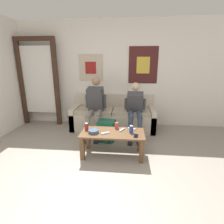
{
  "coord_description": "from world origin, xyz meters",
  "views": [
    {
      "loc": [
        0.51,
        -1.73,
        1.59
      ],
      "look_at": [
        0.2,
        1.47,
        0.65
      ],
      "focal_mm": 28.0,
      "sensor_mm": 36.0,
      "label": 1
    }
  ],
  "objects_px": {
    "pillar_candle": "(117,125)",
    "drink_can_red": "(87,126)",
    "ceramic_bowl": "(94,131)",
    "game_controller_near_left": "(132,129)",
    "couch": "(113,117)",
    "cell_phone": "(136,136)",
    "person_seated_adult": "(95,104)",
    "coffee_table": "(113,137)",
    "game_controller_far_center": "(122,130)",
    "person_seated_teen": "(135,108)",
    "game_controller_near_right": "(105,133)",
    "drink_can_blue": "(131,129)",
    "backpack": "(106,131)"
  },
  "relations": [
    {
      "from": "drink_can_red",
      "to": "pillar_candle",
      "type": "bearing_deg",
      "value": 13.25
    },
    {
      "from": "game_controller_near_left",
      "to": "cell_phone",
      "type": "xyz_separation_m",
      "value": [
        0.07,
        -0.29,
        -0.01
      ]
    },
    {
      "from": "ceramic_bowl",
      "to": "drink_can_red",
      "type": "relative_size",
      "value": 1.5
    },
    {
      "from": "drink_can_red",
      "to": "couch",
      "type": "bearing_deg",
      "value": 73.59
    },
    {
      "from": "couch",
      "to": "pillar_candle",
      "type": "xyz_separation_m",
      "value": [
        0.16,
        -1.1,
        0.2
      ]
    },
    {
      "from": "ceramic_bowl",
      "to": "drink_can_red",
      "type": "bearing_deg",
      "value": 140.21
    },
    {
      "from": "person_seated_adult",
      "to": "cell_phone",
      "type": "height_order",
      "value": "person_seated_adult"
    },
    {
      "from": "couch",
      "to": "drink_can_blue",
      "type": "xyz_separation_m",
      "value": [
        0.42,
        -1.27,
        0.2
      ]
    },
    {
      "from": "backpack",
      "to": "game_controller_far_center",
      "type": "height_order",
      "value": "game_controller_far_center"
    },
    {
      "from": "game_controller_near_left",
      "to": "cell_phone",
      "type": "distance_m",
      "value": 0.3
    },
    {
      "from": "pillar_candle",
      "to": "game_controller_near_left",
      "type": "distance_m",
      "value": 0.28
    },
    {
      "from": "coffee_table",
      "to": "drink_can_blue",
      "type": "bearing_deg",
      "value": 2.72
    },
    {
      "from": "coffee_table",
      "to": "game_controller_near_left",
      "type": "xyz_separation_m",
      "value": [
        0.33,
        0.16,
        0.09
      ]
    },
    {
      "from": "coffee_table",
      "to": "game_controller_far_center",
      "type": "xyz_separation_m",
      "value": [
        0.16,
        0.1,
        0.09
      ]
    },
    {
      "from": "ceramic_bowl",
      "to": "game_controller_near_right",
      "type": "bearing_deg",
      "value": -7.53
    },
    {
      "from": "ceramic_bowl",
      "to": "game_controller_near_left",
      "type": "relative_size",
      "value": 1.29
    },
    {
      "from": "drink_can_blue",
      "to": "pillar_candle",
      "type": "bearing_deg",
      "value": 146.15
    },
    {
      "from": "game_controller_far_center",
      "to": "cell_phone",
      "type": "xyz_separation_m",
      "value": [
        0.24,
        -0.22,
        -0.01
      ]
    },
    {
      "from": "couch",
      "to": "person_seated_teen",
      "type": "bearing_deg",
      "value": -36.9
    },
    {
      "from": "couch",
      "to": "person_seated_adult",
      "type": "height_order",
      "value": "person_seated_adult"
    },
    {
      "from": "backpack",
      "to": "pillar_candle",
      "type": "xyz_separation_m",
      "value": [
        0.24,
        -0.38,
        0.28
      ]
    },
    {
      "from": "ceramic_bowl",
      "to": "game_controller_far_center",
      "type": "relative_size",
      "value": 1.3
    },
    {
      "from": "person_seated_adult",
      "to": "drink_can_blue",
      "type": "height_order",
      "value": "person_seated_adult"
    },
    {
      "from": "person_seated_adult",
      "to": "ceramic_bowl",
      "type": "height_order",
      "value": "person_seated_adult"
    },
    {
      "from": "person_seated_adult",
      "to": "pillar_candle",
      "type": "xyz_separation_m",
      "value": [
        0.53,
        -0.73,
        -0.21
      ]
    },
    {
      "from": "backpack",
      "to": "drink_can_red",
      "type": "distance_m",
      "value": 0.64
    },
    {
      "from": "drink_can_red",
      "to": "game_controller_near_left",
      "type": "distance_m",
      "value": 0.8
    },
    {
      "from": "person_seated_teen",
      "to": "game_controller_near_right",
      "type": "distance_m",
      "value": 1.13
    },
    {
      "from": "pillar_candle",
      "to": "drink_can_red",
      "type": "distance_m",
      "value": 0.54
    },
    {
      "from": "pillar_candle",
      "to": "drink_can_red",
      "type": "xyz_separation_m",
      "value": [
        -0.52,
        -0.12,
        0.01
      ]
    },
    {
      "from": "coffee_table",
      "to": "pillar_candle",
      "type": "distance_m",
      "value": 0.24
    },
    {
      "from": "game_controller_far_center",
      "to": "game_controller_near_right",
      "type": "bearing_deg",
      "value": -146.34
    },
    {
      "from": "pillar_candle",
      "to": "game_controller_far_center",
      "type": "height_order",
      "value": "pillar_candle"
    },
    {
      "from": "drink_can_red",
      "to": "game_controller_far_center",
      "type": "bearing_deg",
      "value": 2.77
    },
    {
      "from": "coffee_table",
      "to": "pillar_candle",
      "type": "bearing_deg",
      "value": 73.57
    },
    {
      "from": "drink_can_blue",
      "to": "drink_can_red",
      "type": "relative_size",
      "value": 1.0
    },
    {
      "from": "couch",
      "to": "cell_phone",
      "type": "height_order",
      "value": "couch"
    },
    {
      "from": "game_controller_near_left",
      "to": "game_controller_far_center",
      "type": "relative_size",
      "value": 1.01
    },
    {
      "from": "drink_can_red",
      "to": "drink_can_blue",
      "type": "bearing_deg",
      "value": -3.81
    },
    {
      "from": "person_seated_teen",
      "to": "game_controller_near_left",
      "type": "xyz_separation_m",
      "value": [
        -0.08,
        -0.74,
        -0.19
      ]
    },
    {
      "from": "couch",
      "to": "game_controller_near_left",
      "type": "distance_m",
      "value": 1.22
    },
    {
      "from": "couch",
      "to": "person_seated_adult",
      "type": "xyz_separation_m",
      "value": [
        -0.37,
        -0.37,
        0.4
      ]
    },
    {
      "from": "ceramic_bowl",
      "to": "game_controller_near_left",
      "type": "height_order",
      "value": "ceramic_bowl"
    },
    {
      "from": "backpack",
      "to": "ceramic_bowl",
      "type": "bearing_deg",
      "value": -102.44
    },
    {
      "from": "game_controller_near_right",
      "to": "coffee_table",
      "type": "bearing_deg",
      "value": 35.91
    },
    {
      "from": "couch",
      "to": "drink_can_red",
      "type": "bearing_deg",
      "value": -106.41
    },
    {
      "from": "person_seated_adult",
      "to": "pillar_candle",
      "type": "bearing_deg",
      "value": -54.05
    },
    {
      "from": "couch",
      "to": "coffee_table",
      "type": "height_order",
      "value": "couch"
    },
    {
      "from": "drink_can_red",
      "to": "coffee_table",
      "type": "bearing_deg",
      "value": -8.2
    },
    {
      "from": "drink_can_blue",
      "to": "ceramic_bowl",
      "type": "bearing_deg",
      "value": -173.58
    }
  ]
}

